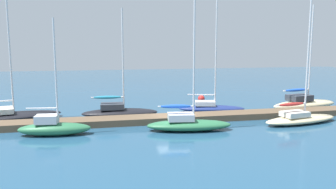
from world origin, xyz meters
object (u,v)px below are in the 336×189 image
mooring_buoy_red (201,99)px  sailboat_3 (188,123)px  sailboat_6 (304,103)px  sailboat_0 (7,115)px  sailboat_1 (54,127)px  sailboat_2 (119,111)px  sailboat_4 (211,107)px  sailboat_5 (300,117)px

mooring_buoy_red → sailboat_3: bearing=-112.3°
sailboat_6 → sailboat_0: bearing=168.1°
sailboat_1 → mooring_buoy_red: size_ratio=10.81×
sailboat_2 → sailboat_4: 8.80m
sailboat_1 → sailboat_6: 23.87m
sailboat_4 → sailboat_6: sailboat_4 is taller
sailboat_0 → sailboat_1: sailboat_0 is taller
sailboat_5 → sailboat_6: (4.03, 5.49, 0.10)m
sailboat_5 → sailboat_6: size_ratio=1.06×
sailboat_1 → sailboat_0: bearing=132.1°
sailboat_2 → sailboat_5: 15.35m
sailboat_3 → sailboat_1: bearing=-176.6°
sailboat_2 → mooring_buoy_red: 11.47m
sailboat_1 → sailboat_5: sailboat_5 is taller
sailboat_2 → sailboat_3: sailboat_3 is taller
sailboat_4 → sailboat_6: bearing=10.3°
sailboat_2 → sailboat_4: size_ratio=0.90×
sailboat_2 → sailboat_3: 7.49m
sailboat_4 → sailboat_6: size_ratio=1.03×
sailboat_3 → sailboat_0: bearing=162.8°
sailboat_0 → sailboat_5: (23.72, -6.31, 0.04)m
sailboat_1 → sailboat_5: (19.31, -0.48, -0.08)m
sailboat_1 → sailboat_5: bearing=3.6°
sailboat_0 → sailboat_6: (27.74, -0.82, 0.15)m
sailboat_3 → mooring_buoy_red: size_ratio=13.83×
sailboat_3 → sailboat_5: 9.61m
sailboat_4 → mooring_buoy_red: bearing=95.4°
sailboat_3 → mooring_buoy_red: sailboat_3 is taller
sailboat_2 → sailboat_4: (8.78, 0.59, -0.05)m
sailboat_1 → sailboat_2: 7.11m
sailboat_3 → mooring_buoy_red: 13.00m
sailboat_0 → sailboat_2: sailboat_0 is taller
mooring_buoy_red → sailboat_4: bearing=-98.7°
sailboat_6 → mooring_buoy_red: (-8.70, 6.27, -0.24)m
sailboat_3 → mooring_buoy_red: bearing=75.6°
sailboat_1 → sailboat_3: size_ratio=0.78×
sailboat_3 → sailboat_4: same height
sailboat_0 → mooring_buoy_red: size_ratio=14.56×
sailboat_1 → mooring_buoy_red: sailboat_1 is taller
sailboat_3 → sailboat_6: size_ratio=1.03×
mooring_buoy_red → sailboat_0: bearing=-164.0°
sailboat_1 → sailboat_4: size_ratio=0.78×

